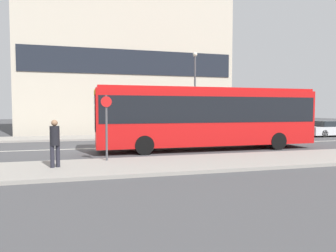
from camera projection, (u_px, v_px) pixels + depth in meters
ground_plane at (94, 148)px, 17.18m from camera, size 120.00×120.00×0.00m
sidewalk_near at (96, 168)px, 11.14m from camera, size 44.00×3.50×0.13m
sidewalk_far at (93, 138)px, 23.21m from camera, size 44.00×3.50×0.13m
lane_centerline at (94, 148)px, 17.18m from camera, size 41.80×0.16×0.01m
apartment_block_left_tower at (128, 9)px, 28.59m from camera, size 19.83×4.18×23.64m
city_bus at (207, 115)px, 16.70m from camera, size 12.21×2.49×3.41m
parked_car_0 at (274, 129)px, 23.95m from camera, size 3.95×1.88×1.40m
parked_car_1 at (331, 129)px, 25.26m from camera, size 4.68×1.87×1.29m
pedestrian_near_stop at (55, 140)px, 10.84m from camera, size 0.34×0.34×1.73m
bus_stop_sign at (106, 122)px, 12.27m from camera, size 0.44×0.12×2.69m
street_lamp at (195, 85)px, 23.94m from camera, size 0.36×0.36×6.68m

